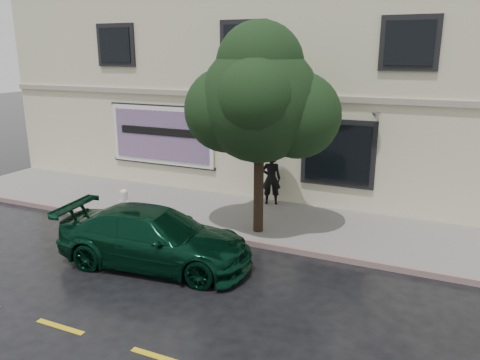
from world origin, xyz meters
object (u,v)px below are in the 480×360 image
at_px(car, 155,238).
at_px(fire_hydrant, 125,202).
at_px(pedestrian, 271,179).
at_px(street_tree, 259,103).

height_order(car, fire_hydrant, car).
relative_size(pedestrian, street_tree, 0.33).
height_order(pedestrian, street_tree, street_tree).
xyz_separation_m(car, fire_hydrant, (-2.67, 2.30, -0.15)).
bearing_deg(fire_hydrant, street_tree, 13.35).
distance_m(pedestrian, fire_hydrant, 4.68).
bearing_deg(street_tree, pedestrian, 102.28).
xyz_separation_m(car, street_tree, (1.57, 2.70, 3.00)).
bearing_deg(street_tree, car, -120.19).
height_order(pedestrian, fire_hydrant, pedestrian).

